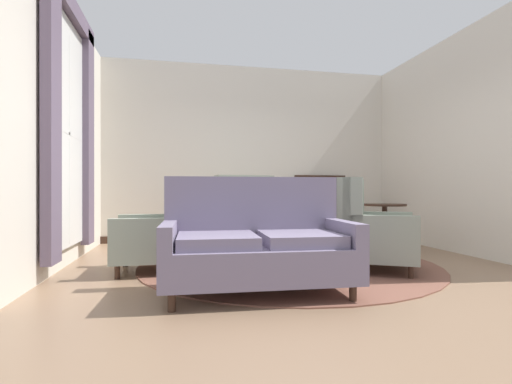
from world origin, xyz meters
TOP-DOWN VIEW (x-y plane):
  - ground at (0.00, 0.00)m, footprint 7.40×7.40m
  - wall_back at (0.00, 2.64)m, footprint 5.40×0.08m
  - wall_left at (-2.62, 0.79)m, footprint 0.08×3.70m
  - wall_right at (2.62, 0.79)m, footprint 0.08×3.70m
  - baseboard_back at (0.00, 2.59)m, footprint 5.24×0.03m
  - area_rug at (0.00, 0.30)m, footprint 3.52×3.52m
  - window_with_curtains at (-2.52, 0.62)m, footprint 0.12×1.78m
  - coffee_table at (-0.18, 0.24)m, footprint 0.93×0.93m
  - porcelain_vase at (-0.22, 0.21)m, footprint 0.18×0.18m
  - settee at (-0.62, -0.91)m, footprint 1.63×0.88m
  - armchair_near_sideboard at (-0.37, 1.59)m, footprint 0.97×0.94m
  - armchair_far_left at (0.77, -0.25)m, footprint 1.09×1.09m
  - armchair_back_corner at (-1.46, 0.19)m, footprint 0.86×0.79m
  - side_table at (1.56, 0.76)m, footprint 0.59×0.59m
  - sideboard at (1.27, 2.35)m, footprint 0.98×0.35m

SIDE VIEW (x-z plane):
  - ground at x=0.00m, z-range 0.00..0.00m
  - area_rug at x=0.00m, z-range 0.00..0.01m
  - baseboard_back at x=0.00m, z-range 0.00..0.12m
  - settee at x=-0.62m, z-range -0.09..0.92m
  - armchair_back_corner at x=-1.46m, z-range -0.08..0.93m
  - side_table at x=1.56m, z-range 0.08..0.78m
  - armchair_far_left at x=0.77m, z-range -0.08..0.95m
  - coffee_table at x=-0.18m, z-range 0.17..0.70m
  - armchair_near_sideboard at x=-0.37m, z-range -0.10..1.02m
  - sideboard at x=1.27m, z-range -0.07..1.11m
  - porcelain_vase at x=-0.22m, z-range 0.51..0.81m
  - wall_back at x=0.00m, z-range 0.00..3.14m
  - wall_left at x=-2.62m, z-range 0.00..3.14m
  - wall_right at x=2.62m, z-range 0.00..3.14m
  - window_with_curtains at x=-2.52m, z-range 0.25..3.16m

